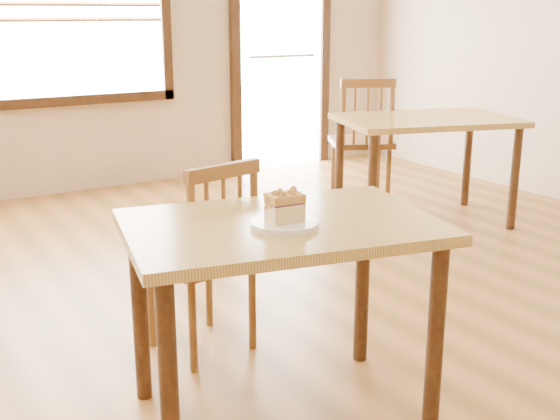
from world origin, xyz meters
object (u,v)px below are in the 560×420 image
cafe_table_second (426,132)px  cafe_chair_main (205,256)px  cafe_table_main (281,252)px  cafe_chair_second (362,140)px  cake_slice (285,205)px  plate (285,224)px

cafe_table_second → cafe_chair_main: bearing=-138.3°
cafe_table_main → cafe_chair_second: size_ratio=1.20×
cafe_chair_main → cafe_table_second: bearing=-166.1°
cafe_table_main → cafe_chair_main: size_ratio=1.37×
cake_slice → cafe_chair_main: bearing=93.6°
plate → cafe_chair_main: bearing=89.0°
cafe_table_second → cake_slice: bearing=-125.8°
cafe_table_main → cafe_table_second: size_ratio=0.88×
cafe_table_main → plate: size_ratio=5.12×
cafe_table_second → cafe_chair_second: 0.64m
cafe_table_main → cake_slice: cake_slice is taller
cake_slice → cafe_table_second: bearing=41.6°
plate → cake_slice: (-0.00, -0.00, 0.06)m
cafe_chair_main → cafe_chair_second: size_ratio=0.88×
cafe_table_main → cafe_table_second: bearing=48.5°
cafe_table_main → cafe_chair_second: (2.11, 2.21, -0.13)m
cafe_table_second → cafe_chair_second: (-0.07, 0.61, -0.15)m
plate → cake_slice: cake_slice is taller
cafe_table_second → plate: bearing=-125.8°
cafe_chair_second → plate: 3.12m
cafe_chair_main → cafe_chair_second: (2.11, 1.61, 0.06)m
cafe_table_second → cake_slice: cake_slice is taller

